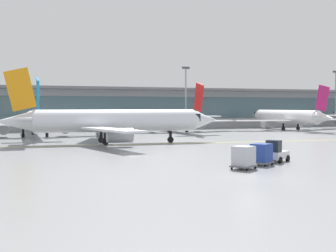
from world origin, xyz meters
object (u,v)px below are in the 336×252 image
apron_light_mast_3 (335,96)px  baggage_tug (276,153)px  gate_airplane_3 (176,118)px  cargo_dolly_lead (261,154)px  gate_airplane_4 (287,117)px  apron_light_mast_2 (186,95)px  gate_airplane_2 (35,120)px  cargo_dolly_trailing (244,157)px  taxiing_regional_jet (113,121)px

apron_light_mast_3 → baggage_tug: bearing=-134.1°
gate_airplane_3 → cargo_dolly_lead: gate_airplane_3 is taller
gate_airplane_3 → gate_airplane_4: bearing=-92.7°
apron_light_mast_3 → apron_light_mast_2: bearing=-177.0°
gate_airplane_2 → cargo_dolly_trailing: (12.27, -49.40, -1.82)m
taxiing_regional_jet → apron_light_mast_3: 80.66m
cargo_dolly_trailing → gate_airplane_4: bearing=20.4°
gate_airplane_3 → baggage_tug: size_ratio=9.79×
gate_airplane_3 → apron_light_mast_3: 53.51m
gate_airplane_2 → apron_light_mast_2: size_ratio=2.02×
gate_airplane_4 → baggage_tug: (-36.70, -50.03, -1.98)m
gate_airplane_2 → taxiing_regional_jet: bearing=-152.6°
gate_airplane_2 → cargo_dolly_lead: (15.09, -47.68, -1.82)m
baggage_tug → cargo_dolly_lead: baggage_tug is taller
gate_airplane_2 → gate_airplane_4: bearing=-83.0°
taxiing_regional_jet → apron_light_mast_3: size_ratio=2.14×
gate_airplane_4 → cargo_dolly_lead: 64.93m
cargo_dolly_lead → cargo_dolly_trailing: 3.30m
apron_light_mast_2 → apron_light_mast_3: bearing=3.0°
gate_airplane_3 → cargo_dolly_lead: bearing=166.4°
gate_airplane_3 → apron_light_mast_2: apron_light_mast_2 is taller
cargo_dolly_trailing → apron_light_mast_3: (67.74, 67.69, 7.01)m
gate_airplane_2 → apron_light_mast_2: (35.15, 15.95, 4.97)m
apron_light_mast_2 → apron_light_mast_3: size_ratio=0.97×
gate_airplane_2 → cargo_dolly_lead: gate_airplane_2 is taller
gate_airplane_4 → apron_light_mast_3: bearing=-61.8°
gate_airplane_3 → apron_light_mast_2: (6.81, 10.56, 4.97)m
gate_airplane_3 → gate_airplane_2: bearing=101.2°
baggage_tug → apron_light_mast_3: (62.29, 64.38, 7.17)m
gate_airplane_3 → taxiing_regional_jet: size_ratio=0.91×
gate_airplane_2 → gate_airplane_3: (28.35, 5.39, 0.00)m
baggage_tug → apron_light_mast_2: (17.43, 62.03, 6.95)m
gate_airplane_4 → baggage_tug: size_ratio=9.80×
gate_airplane_3 → apron_light_mast_3: apron_light_mast_3 is taller
baggage_tug → cargo_dolly_lead: size_ratio=1.12×
apron_light_mast_2 → gate_airplane_2: bearing=-155.6°
gate_airplane_4 → apron_light_mast_2: (-19.27, 12.00, 4.97)m
gate_airplane_4 → cargo_dolly_lead: (-39.33, -51.63, -1.82)m
apron_light_mast_2 → gate_airplane_4: bearing=-31.9°
apron_light_mast_3 → taxiing_regional_jet: bearing=-152.1°
cargo_dolly_lead → apron_light_mast_2: (20.06, 63.63, 6.79)m
gate_airplane_3 → baggage_tug: 52.59m
baggage_tug → cargo_dolly_trailing: (-5.45, -3.32, 0.16)m
gate_airplane_3 → baggage_tug: (-10.62, -51.47, -1.98)m
cargo_dolly_lead → gate_airplane_2: bearing=76.3°
gate_airplane_2 → taxiing_regional_jet: (8.87, -19.40, 0.26)m
gate_airplane_2 → cargo_dolly_lead: size_ratio=11.02×
gate_airplane_4 → cargo_dolly_trailing: 68.01m
cargo_dolly_trailing → apron_light_mast_3: 96.02m
cargo_dolly_lead → gate_airplane_3: bearing=44.7°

